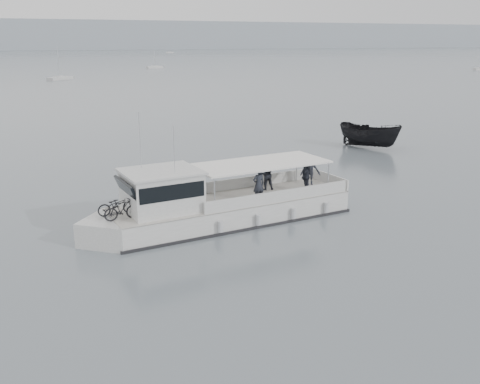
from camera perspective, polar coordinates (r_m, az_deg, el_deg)
name	(u,v)px	position (r m, az deg, el deg)	size (l,w,h in m)	color
ground	(123,226)	(29.42, -12.39, -3.54)	(1400.00, 1400.00, 0.00)	#555E64
headland	(12,35)	(587.44, -23.13, 15.15)	(1400.00, 90.00, 28.00)	#939EA8
tour_boat	(210,206)	(28.63, -3.26, -1.52)	(15.37, 5.09, 6.39)	silver
dark_motorboat	(369,135)	(50.74, 13.64, 5.91)	(2.30, 6.12, 2.36)	black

